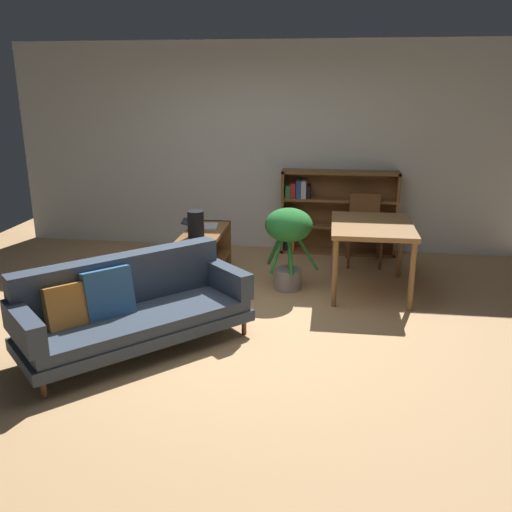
% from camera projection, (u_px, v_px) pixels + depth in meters
% --- Properties ---
extents(ground_plane, '(8.16, 8.16, 0.00)m').
position_uv_depth(ground_plane, '(232.00, 326.00, 5.18)').
color(ground_plane, tan).
extents(back_wall_panel, '(6.80, 0.10, 2.70)m').
position_uv_depth(back_wall_panel, '(266.00, 148.00, 7.34)').
color(back_wall_panel, silver).
rests_on(back_wall_panel, ground_plane).
extents(fabric_couch, '(1.89, 1.88, 0.77)m').
position_uv_depth(fabric_couch, '(129.00, 307.00, 4.68)').
color(fabric_couch, brown).
rests_on(fabric_couch, ground_plane).
extents(media_console, '(0.42, 1.04, 0.61)m').
position_uv_depth(media_console, '(205.00, 258.00, 6.21)').
color(media_console, brown).
rests_on(media_console, ground_plane).
extents(open_laptop, '(0.42, 0.32, 0.08)m').
position_uv_depth(open_laptop, '(202.00, 225.00, 6.30)').
color(open_laptop, silver).
rests_on(open_laptop, media_console).
extents(desk_speaker, '(0.17, 0.17, 0.28)m').
position_uv_depth(desk_speaker, '(196.00, 224.00, 5.83)').
color(desk_speaker, black).
rests_on(desk_speaker, media_console).
extents(potted_floor_plant, '(0.59, 0.51, 0.90)m').
position_uv_depth(potted_floor_plant, '(288.00, 235.00, 5.95)').
color(potted_floor_plant, '#9E9389').
rests_on(potted_floor_plant, ground_plane).
extents(dining_table, '(0.85, 1.11, 0.75)m').
position_uv_depth(dining_table, '(372.00, 231.00, 5.87)').
color(dining_table, olive).
rests_on(dining_table, ground_plane).
extents(dining_chair_near, '(0.43, 0.46, 0.86)m').
position_uv_depth(dining_chair_near, '(365.00, 224.00, 6.90)').
color(dining_chair_near, brown).
rests_on(dining_chair_near, ground_plane).
extents(bookshelf, '(1.50, 0.28, 1.10)m').
position_uv_depth(bookshelf, '(332.00, 212.00, 7.30)').
color(bookshelf, brown).
rests_on(bookshelf, ground_plane).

